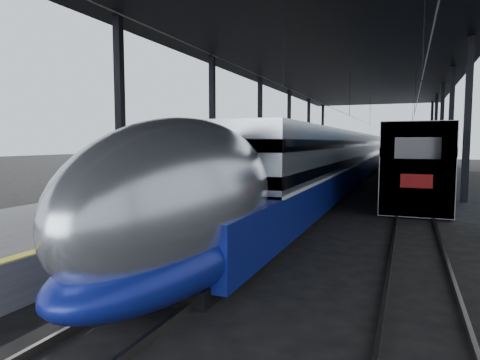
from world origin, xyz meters
The scene contains 8 objects.
ground centered at (0.00, 0.00, 0.00)m, with size 160.00×160.00×0.00m, color black.
platform centered at (-3.50, 20.00, 0.50)m, with size 6.00×80.00×1.00m, color #4C4C4F.
yellow_strip centered at (-0.70, 20.00, 1.00)m, with size 0.30×80.00×0.01m, color yellow.
rails centered at (4.50, 20.00, 0.08)m, with size 6.52×80.00×0.16m.
canopy centered at (1.90, 20.00, 9.12)m, with size 18.00×75.00×9.47m.
tgv_train centered at (2.00, 24.56, 1.88)m, with size 2.80×65.20×4.01m.
second_train centered at (7.00, 35.44, 2.14)m, with size 3.07×56.05×4.23m.
child centered at (-2.02, -0.38, 1.41)m, with size 0.30×0.20×0.82m, color #4E3A1A.
Camera 1 is at (6.64, -11.49, 3.33)m, focal length 32.00 mm.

